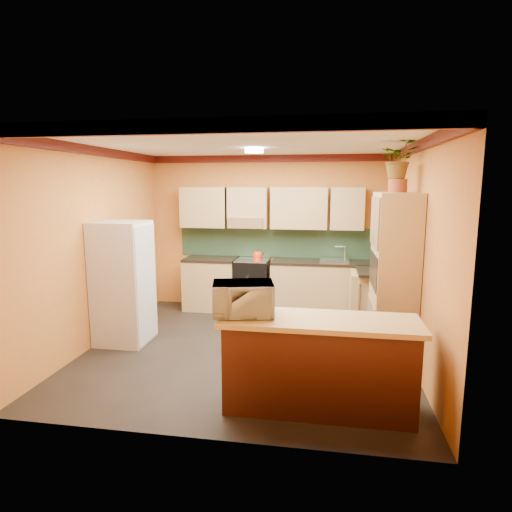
{
  "coord_description": "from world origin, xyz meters",
  "views": [
    {
      "loc": [
        1.03,
        -5.39,
        2.19
      ],
      "look_at": [
        0.05,
        0.45,
        1.2
      ],
      "focal_mm": 30.0,
      "sensor_mm": 36.0,
      "label": 1
    }
  ],
  "objects": [
    {
      "name": "room_shell",
      "position": [
        0.02,
        0.28,
        2.09
      ],
      "size": [
        4.24,
        4.24,
        2.72
      ],
      "color": "black",
      "rests_on": "ground"
    },
    {
      "name": "base_cabinets_back",
      "position": [
        0.39,
        1.8,
        0.44
      ],
      "size": [
        3.65,
        0.6,
        0.88
      ],
      "primitive_type": "cube",
      "color": "tan",
      "rests_on": "ground"
    },
    {
      "name": "countertop_back",
      "position": [
        0.39,
        1.8,
        0.9
      ],
      "size": [
        3.65,
        0.62,
        0.04
      ],
      "primitive_type": "cube",
      "color": "black",
      "rests_on": "base_cabinets_back"
    },
    {
      "name": "stove",
      "position": [
        -0.24,
        1.8,
        0.46
      ],
      "size": [
        0.58,
        0.58,
        0.91
      ],
      "primitive_type": "cube",
      "color": "black",
      "rests_on": "ground"
    },
    {
      "name": "kettle",
      "position": [
        -0.14,
        1.75,
        1.0
      ],
      "size": [
        0.21,
        0.21,
        0.18
      ],
      "primitive_type": null,
      "rotation": [
        0.0,
        0.0,
        0.3
      ],
      "color": "red",
      "rests_on": "stove"
    },
    {
      "name": "sink",
      "position": [
        1.16,
        1.8,
        0.94
      ],
      "size": [
        0.48,
        0.4,
        0.03
      ],
      "primitive_type": "cube",
      "color": "silver",
      "rests_on": "countertop_back"
    },
    {
      "name": "base_cabinets_right",
      "position": [
        1.8,
        1.13,
        0.44
      ],
      "size": [
        0.6,
        0.8,
        0.88
      ],
      "primitive_type": "cube",
      "color": "tan",
      "rests_on": "ground"
    },
    {
      "name": "countertop_right",
      "position": [
        1.8,
        1.13,
        0.9
      ],
      "size": [
        0.62,
        0.8,
        0.04
      ],
      "primitive_type": "cube",
      "color": "black",
      "rests_on": "base_cabinets_right"
    },
    {
      "name": "fridge",
      "position": [
        -1.75,
        0.01,
        0.85
      ],
      "size": [
        0.68,
        0.66,
        1.7
      ],
      "primitive_type": "cube",
      "color": "silver",
      "rests_on": "ground"
    },
    {
      "name": "pantry",
      "position": [
        1.85,
        -0.03,
        1.05
      ],
      "size": [
        0.48,
        0.9,
        2.1
      ],
      "primitive_type": "cube",
      "color": "tan",
      "rests_on": "ground"
    },
    {
      "name": "fern_pot",
      "position": [
        1.85,
        0.02,
        2.18
      ],
      "size": [
        0.22,
        0.22,
        0.16
      ],
      "primitive_type": "cylinder",
      "color": "brown",
      "rests_on": "pantry"
    },
    {
      "name": "fern",
      "position": [
        1.85,
        0.02,
        2.49
      ],
      "size": [
        0.44,
        0.39,
        0.46
      ],
      "primitive_type": "imported",
      "rotation": [
        0.0,
        0.0,
        -0.06
      ],
      "color": "tan",
      "rests_on": "fern_pot"
    },
    {
      "name": "breakfast_bar",
      "position": [
        0.98,
        -1.43,
        0.44
      ],
      "size": [
        1.8,
        0.55,
        0.88
      ],
      "primitive_type": "cube",
      "color": "#4B1B11",
      "rests_on": "ground"
    },
    {
      "name": "bar_top",
      "position": [
        0.98,
        -1.43,
        0.91
      ],
      "size": [
        1.9,
        0.65,
        0.05
      ],
      "primitive_type": "cube",
      "color": "tan",
      "rests_on": "breakfast_bar"
    },
    {
      "name": "microwave",
      "position": [
        0.23,
        -1.43,
        1.09
      ],
      "size": [
        0.66,
        0.52,
        0.32
      ],
      "primitive_type": "imported",
      "rotation": [
        0.0,
        0.0,
        0.22
      ],
      "color": "silver",
      "rests_on": "bar_top"
    }
  ]
}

